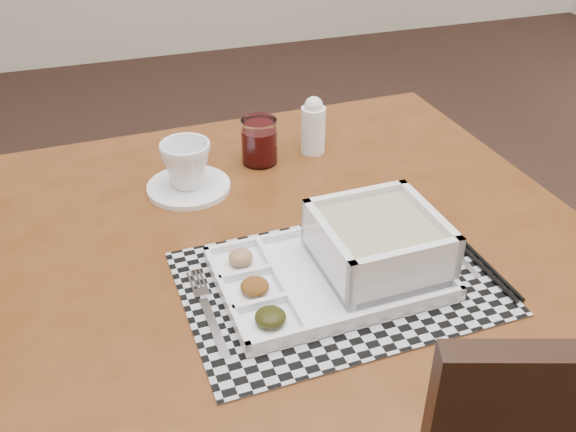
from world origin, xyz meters
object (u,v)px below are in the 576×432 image
object	(u,v)px
dining_table	(300,274)
creamer_bottle	(313,126)
serving_tray	(362,254)
cup	(187,164)
juice_glass	(259,143)

from	to	relation	value
dining_table	creamer_bottle	xyz separation A→B (m)	(0.12, 0.28, 0.13)
serving_tray	cup	world-z (taller)	same
serving_tray	cup	bearing A→B (deg)	121.70
dining_table	serving_tray	size ratio (longest dim) A/B	2.96
cup	creamer_bottle	size ratio (longest dim) A/B	0.77
dining_table	cup	distance (m)	0.28
dining_table	cup	xyz separation A→B (m)	(-0.14, 0.21, 0.12)
juice_glass	creamer_bottle	world-z (taller)	creamer_bottle
dining_table	juice_glass	size ratio (longest dim) A/B	10.98
serving_tray	creamer_bottle	world-z (taller)	creamer_bottle
dining_table	cup	world-z (taller)	cup
cup	serving_tray	bearing A→B (deg)	-57.19
juice_glass	creamer_bottle	bearing A→B (deg)	4.66
creamer_bottle	juice_glass	bearing A→B (deg)	-175.34
juice_glass	cup	bearing A→B (deg)	-158.29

